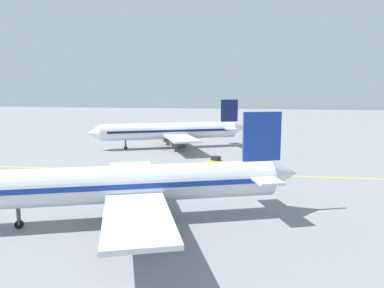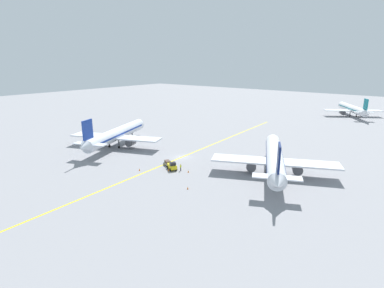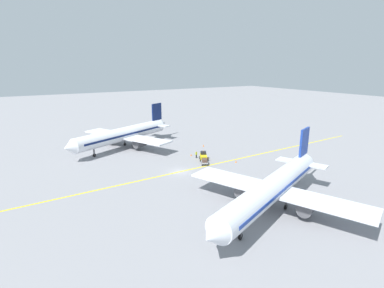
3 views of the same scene
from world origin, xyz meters
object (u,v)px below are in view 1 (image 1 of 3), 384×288
(traffic_cone_mid_apron, at_px, (245,175))
(traffic_cone_by_wingtip, at_px, (213,162))
(baggage_tug_white, at_px, (214,163))
(traffic_cone_far_edge, at_px, (256,157))
(ground_crew_worker, at_px, (212,160))
(traffic_cone_near_nose, at_px, (222,167))
(baggage_cart_trailing, at_px, (202,167))
(airplane_adjacent_stand, at_px, (171,131))
(airplane_at_gate, at_px, (128,185))

(traffic_cone_mid_apron, distance_m, traffic_cone_by_wingtip, 11.57)
(baggage_tug_white, relative_size, traffic_cone_far_edge, 6.09)
(traffic_cone_far_edge, bearing_deg, ground_crew_worker, 137.56)
(traffic_cone_near_nose, bearing_deg, baggage_cart_trailing, 135.42)
(ground_crew_worker, height_order, traffic_cone_mid_apron, ground_crew_worker)
(airplane_adjacent_stand, relative_size, traffic_cone_by_wingtip, 60.90)
(traffic_cone_far_edge, bearing_deg, traffic_cone_near_nose, 152.00)
(airplane_at_gate, xyz_separation_m, traffic_cone_mid_apron, (21.09, -10.21, -3.43))
(airplane_adjacent_stand, relative_size, baggage_tug_white, 9.99)
(traffic_cone_mid_apron, bearing_deg, traffic_cone_far_edge, -4.73)
(baggage_cart_trailing, relative_size, traffic_cone_by_wingtip, 5.37)
(airplane_adjacent_stand, xyz_separation_m, traffic_cone_mid_apron, (-25.61, -17.56, -3.43))
(airplane_at_gate, bearing_deg, traffic_cone_mid_apron, -25.85)
(airplane_adjacent_stand, relative_size, traffic_cone_mid_apron, 60.90)
(baggage_tug_white, height_order, ground_crew_worker, baggage_tug_white)
(airplane_at_gate, distance_m, airplane_adjacent_stand, 47.27)
(traffic_cone_mid_apron, relative_size, traffic_cone_by_wingtip, 1.00)
(airplane_at_gate, height_order, traffic_cone_by_wingtip, airplane_at_gate)
(baggage_tug_white, bearing_deg, traffic_cone_by_wingtip, 11.18)
(traffic_cone_by_wingtip, bearing_deg, traffic_cone_near_nose, -153.85)
(ground_crew_worker, height_order, traffic_cone_near_nose, ground_crew_worker)
(traffic_cone_mid_apron, bearing_deg, baggage_cart_trailing, 68.78)
(airplane_at_gate, bearing_deg, traffic_cone_far_edge, -17.43)
(airplane_adjacent_stand, xyz_separation_m, ground_crew_worker, (-17.97, -11.61, -2.80))
(baggage_tug_white, distance_m, traffic_cone_mid_apron, 7.70)
(airplane_at_gate, relative_size, baggage_tug_white, 10.17)
(airplane_at_gate, distance_m, baggage_tug_white, 27.25)
(airplane_adjacent_stand, xyz_separation_m, traffic_cone_near_nose, (-20.06, -13.53, -3.43))
(traffic_cone_near_nose, xyz_separation_m, traffic_cone_by_wingtip, (4.26, 2.09, 0.00))
(traffic_cone_near_nose, height_order, traffic_cone_far_edge, same)
(airplane_at_gate, height_order, traffic_cone_near_nose, airplane_at_gate)
(baggage_cart_trailing, bearing_deg, airplane_adjacent_stand, 24.98)
(baggage_tug_white, relative_size, traffic_cone_near_nose, 6.09)
(baggage_tug_white, bearing_deg, traffic_cone_mid_apron, -136.44)
(baggage_tug_white, relative_size, traffic_cone_mid_apron, 6.09)
(baggage_tug_white, xyz_separation_m, traffic_cone_by_wingtip, (4.25, 0.84, -0.63))
(traffic_cone_mid_apron, height_order, traffic_cone_by_wingtip, same)
(airplane_at_gate, xyz_separation_m, baggage_cart_trailing, (23.76, -3.34, -2.95))
(ground_crew_worker, distance_m, traffic_cone_near_nose, 2.91)
(airplane_at_gate, relative_size, traffic_cone_near_nose, 62.00)
(traffic_cone_far_edge, bearing_deg, baggage_cart_trailing, 147.67)
(airplane_at_gate, relative_size, airplane_adjacent_stand, 1.02)
(traffic_cone_mid_apron, bearing_deg, airplane_adjacent_stand, 34.44)
(airplane_adjacent_stand, bearing_deg, traffic_cone_far_edge, -118.07)
(baggage_cart_trailing, distance_m, traffic_cone_by_wingtip, 7.20)
(ground_crew_worker, bearing_deg, airplane_adjacent_stand, 32.87)
(airplane_adjacent_stand, distance_m, traffic_cone_near_nose, 24.44)
(airplane_adjacent_stand, distance_m, traffic_cone_far_edge, 21.64)
(baggage_cart_trailing, relative_size, traffic_cone_far_edge, 5.37)
(baggage_cart_trailing, height_order, ground_crew_worker, ground_crew_worker)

